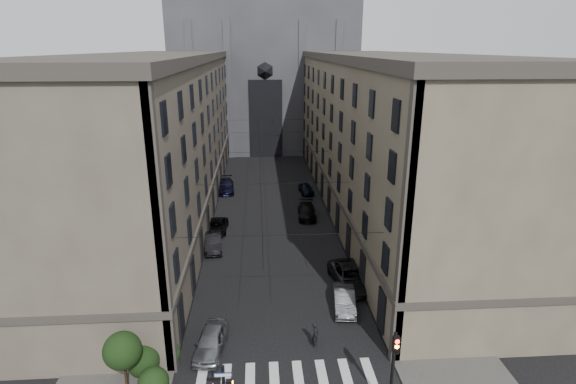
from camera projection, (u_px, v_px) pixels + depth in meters
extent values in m
cube|color=#383533|center=(188.00, 209.00, 56.52)|extent=(7.00, 80.00, 0.15)
cube|color=#383533|center=(352.00, 205.00, 57.86)|extent=(7.00, 80.00, 0.15)
cube|color=beige|center=(286.00, 379.00, 27.79)|extent=(11.00, 3.20, 0.01)
cube|color=#4E463C|center=(157.00, 140.00, 53.57)|extent=(13.00, 60.00, 18.00)
cube|color=#38332D|center=(150.00, 58.00, 50.67)|extent=(13.60, 60.60, 0.90)
cube|color=#38332D|center=(161.00, 178.00, 55.05)|extent=(13.40, 60.30, 0.50)
cube|color=brown|center=(380.00, 137.00, 55.29)|extent=(13.00, 60.00, 18.00)
cube|color=#38332D|center=(385.00, 57.00, 52.39)|extent=(13.60, 60.60, 0.90)
cube|color=#38332D|center=(377.00, 174.00, 56.77)|extent=(13.40, 60.30, 0.50)
cube|color=#2D2D33|center=(264.00, 71.00, 89.58)|extent=(34.00, 22.00, 30.00)
cube|color=black|center=(266.00, 119.00, 81.57)|extent=(6.00, 0.30, 14.00)
cube|color=orange|center=(229.00, 383.00, 23.37)|extent=(0.34, 0.24, 0.38)
cube|color=navy|center=(223.00, 375.00, 23.03)|extent=(0.95, 0.05, 0.24)
cylinder|color=black|center=(392.00, 373.00, 24.50)|extent=(0.20, 0.20, 5.20)
cube|color=black|center=(396.00, 345.00, 23.67)|extent=(0.34, 0.30, 1.00)
cylinder|color=#FF0C07|center=(397.00, 342.00, 23.42)|extent=(0.22, 0.05, 0.22)
cylinder|color=orange|center=(397.00, 347.00, 23.52)|extent=(0.22, 0.05, 0.22)
cylinder|color=black|center=(396.00, 352.00, 23.62)|extent=(0.22, 0.05, 0.22)
sphere|color=black|center=(154.00, 382.00, 26.02)|extent=(1.80, 1.80, 1.80)
sphere|color=black|center=(143.00, 361.00, 27.64)|extent=(2.00, 2.00, 2.00)
sphere|color=black|center=(170.00, 353.00, 28.77)|extent=(1.40, 1.40, 1.40)
cylinder|color=black|center=(125.00, 373.00, 26.30)|extent=(0.16, 0.16, 2.40)
sphere|color=black|center=(122.00, 350.00, 25.80)|extent=(2.20, 2.20, 2.20)
cylinder|color=black|center=(282.00, 235.00, 30.22)|extent=(14.00, 0.03, 0.03)
cylinder|color=black|center=(275.00, 183.00, 41.61)|extent=(14.00, 0.03, 0.03)
cylinder|color=black|center=(271.00, 152.00, 53.94)|extent=(14.00, 0.03, 0.03)
cylinder|color=black|center=(268.00, 132.00, 66.28)|extent=(14.00, 0.03, 0.03)
cylinder|color=black|center=(266.00, 120.00, 77.67)|extent=(14.00, 0.03, 0.03)
cylinder|color=black|center=(260.00, 154.00, 54.93)|extent=(0.03, 60.00, 0.03)
cylinder|color=black|center=(281.00, 153.00, 55.10)|extent=(0.03, 60.00, 0.03)
imported|color=slate|center=(211.00, 341.00, 30.10)|extent=(2.39, 4.73, 1.54)
imported|color=black|center=(213.00, 242.00, 45.30)|extent=(2.18, 4.88, 1.56)
imported|color=black|center=(217.00, 226.00, 49.63)|extent=(2.28, 4.69, 1.28)
imported|color=black|center=(226.00, 186.00, 63.50)|extent=(2.74, 5.85, 1.65)
imported|color=slate|center=(344.00, 300.00, 35.08)|extent=(2.07, 4.68, 1.49)
imported|color=black|center=(350.00, 276.00, 38.46)|extent=(3.41, 6.22, 1.65)
imported|color=black|center=(307.00, 211.00, 53.90)|extent=(2.37, 5.24, 1.49)
imported|color=black|center=(306.00, 188.00, 62.68)|extent=(2.10, 4.30, 1.41)
imported|color=black|center=(315.00, 335.00, 30.49)|extent=(0.56, 0.75, 1.87)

